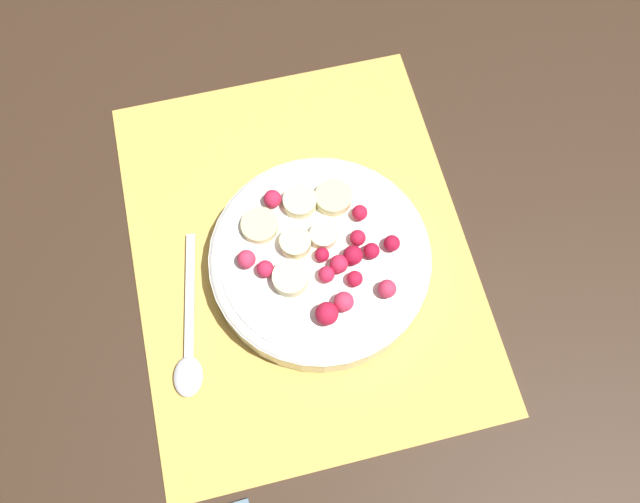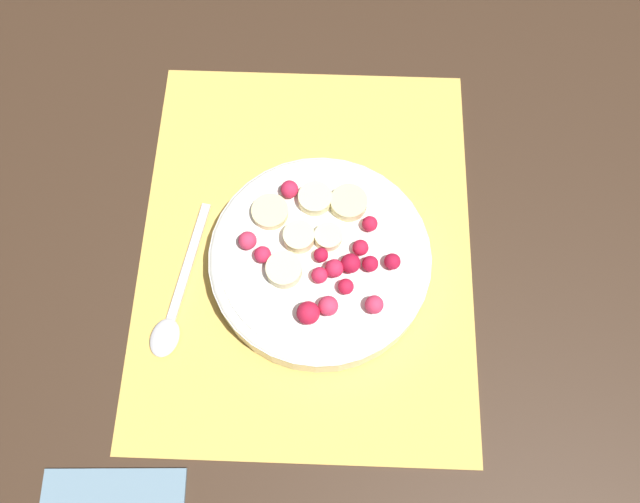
{
  "view_description": "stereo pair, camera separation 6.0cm",
  "coord_description": "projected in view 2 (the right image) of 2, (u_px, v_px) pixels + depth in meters",
  "views": [
    {
      "loc": [
        -0.24,
        0.04,
        0.61
      ],
      "look_at": [
        -0.02,
        -0.02,
        0.05
      ],
      "focal_mm": 35.0,
      "sensor_mm": 36.0,
      "label": 1
    },
    {
      "loc": [
        -0.25,
        -0.02,
        0.61
      ],
      "look_at": [
        -0.02,
        -0.02,
        0.05
      ],
      "focal_mm": 35.0,
      "sensor_mm": 36.0,
      "label": 2
    }
  ],
  "objects": [
    {
      "name": "ground_plane",
      "position": [
        306.0,
        246.0,
        0.66
      ],
      "size": [
        3.0,
        3.0,
        0.0
      ],
      "primitive_type": "plane",
      "color": "#382619"
    },
    {
      "name": "placemat",
      "position": [
        306.0,
        245.0,
        0.65
      ],
      "size": [
        0.43,
        0.34,
        0.01
      ],
      "color": "#E0B251",
      "rests_on": "ground_plane"
    },
    {
      "name": "fruit_bowl",
      "position": [
        320.0,
        258.0,
        0.62
      ],
      "size": [
        0.22,
        0.22,
        0.05
      ],
      "color": "silver",
      "rests_on": "placemat"
    },
    {
      "name": "spoon",
      "position": [
        174.0,
        310.0,
        0.62
      ],
      "size": [
        0.17,
        0.05,
        0.01
      ],
      "rotation": [
        0.0,
        0.0,
        2.97
      ],
      "color": "silver",
      "rests_on": "placemat"
    }
  ]
}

